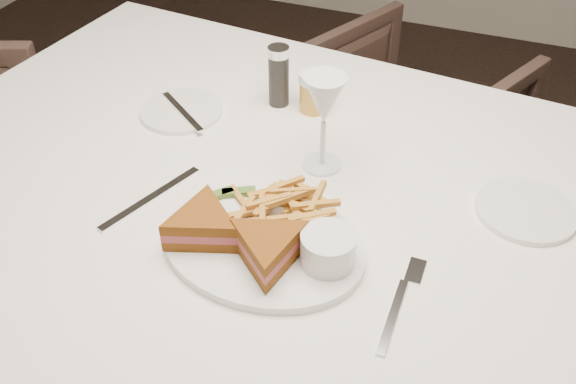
{
  "coord_description": "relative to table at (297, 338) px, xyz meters",
  "views": [
    {
      "loc": [
        0.09,
        -0.6,
        1.43
      ],
      "look_at": [
        -0.18,
        0.11,
        0.8
      ],
      "focal_mm": 40.0,
      "sensor_mm": 36.0,
      "label": 1
    }
  ],
  "objects": [
    {
      "name": "table",
      "position": [
        0.0,
        0.0,
        0.0
      ],
      "size": [
        1.6,
        1.16,
        0.75
      ],
      "primitive_type": "cube",
      "rotation": [
        0.0,
        0.0,
        -0.11
      ],
      "color": "white",
      "rests_on": "ground"
    },
    {
      "name": "table_setting",
      "position": [
        -0.01,
        -0.04,
        0.41
      ],
      "size": [
        0.82,
        0.65,
        0.18
      ],
      "color": "white",
      "rests_on": "table"
    },
    {
      "name": "chair_far",
      "position": [
        0.0,
        0.97,
        -0.07
      ],
      "size": [
        0.76,
        0.74,
        0.6
      ],
      "primitive_type": "imported",
      "rotation": [
        0.0,
        0.0,
        2.71
      ],
      "color": "#4C362E",
      "rests_on": "ground"
    }
  ]
}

